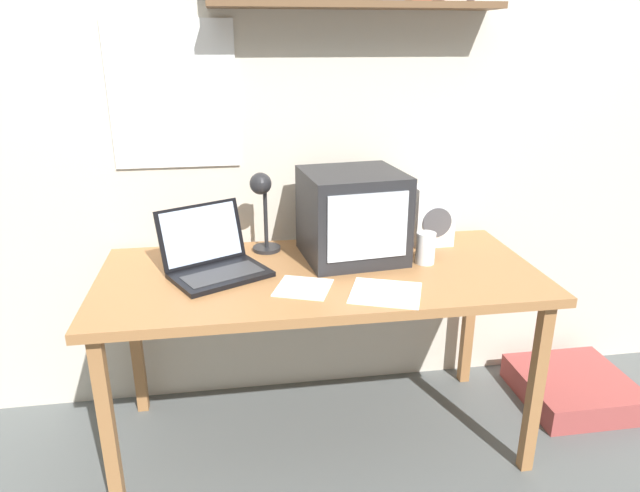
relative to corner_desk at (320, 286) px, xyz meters
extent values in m
plane|color=#575C5C|center=(0.00, 0.00, -0.68)|extent=(12.00, 12.00, 0.00)
cube|color=beige|center=(0.00, 0.43, 0.62)|extent=(5.60, 0.06, 2.60)
cube|color=white|center=(-0.51, 0.40, 0.67)|extent=(0.49, 0.01, 0.56)
cube|color=brown|center=(0.19, 0.31, 0.99)|extent=(1.11, 0.18, 0.02)
cube|color=#A46E3F|center=(0.00, 0.00, 0.04)|extent=(1.62, 0.73, 0.03)
cube|color=#A46E3F|center=(-0.75, -0.30, -0.33)|extent=(0.04, 0.05, 0.71)
cube|color=#A46E3F|center=(0.75, -0.30, -0.33)|extent=(0.04, 0.05, 0.71)
cube|color=#A46E3F|center=(-0.75, 0.30, -0.33)|extent=(0.04, 0.05, 0.71)
cube|color=#A46E3F|center=(0.75, 0.30, -0.33)|extent=(0.04, 0.05, 0.71)
cube|color=#232326|center=(0.15, 0.14, 0.23)|extent=(0.41, 0.39, 0.34)
cube|color=silver|center=(0.17, -0.04, 0.24)|extent=(0.30, 0.04, 0.25)
cube|color=black|center=(-0.36, 0.00, 0.07)|extent=(0.40, 0.35, 0.02)
cube|color=#38383A|center=(-0.36, -0.02, 0.08)|extent=(0.31, 0.24, 0.00)
cube|color=black|center=(-0.43, 0.13, 0.19)|extent=(0.32, 0.21, 0.22)
cube|color=#AEC2E1|center=(-0.43, 0.13, 0.19)|extent=(0.29, 0.19, 0.20)
cylinder|color=#232326|center=(-0.18, 0.26, 0.07)|extent=(0.11, 0.11, 0.01)
cylinder|color=#232326|center=(-0.18, 0.26, 0.22)|extent=(0.02, 0.02, 0.28)
sphere|color=#232326|center=(-0.20, 0.21, 0.35)|extent=(0.08, 0.08, 0.08)
cylinder|color=white|center=(0.41, 0.02, 0.12)|extent=(0.07, 0.07, 0.12)
cylinder|color=orange|center=(0.41, 0.02, 0.11)|extent=(0.07, 0.07, 0.09)
cube|color=white|center=(0.51, 0.23, 0.19)|extent=(0.17, 0.12, 0.25)
cylinder|color=#4C4C51|center=(0.51, 0.17, 0.17)|extent=(0.12, 0.01, 0.12)
cube|color=white|center=(-0.08, -0.14, 0.06)|extent=(0.23, 0.23, 0.00)
cube|color=white|center=(0.19, -0.23, 0.06)|extent=(0.30, 0.29, 0.00)
cube|color=#A14542|center=(1.18, 0.08, -0.62)|extent=(0.47, 0.47, 0.12)
camera|label=1|loc=(-0.30, -1.94, 0.88)|focal=32.00mm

